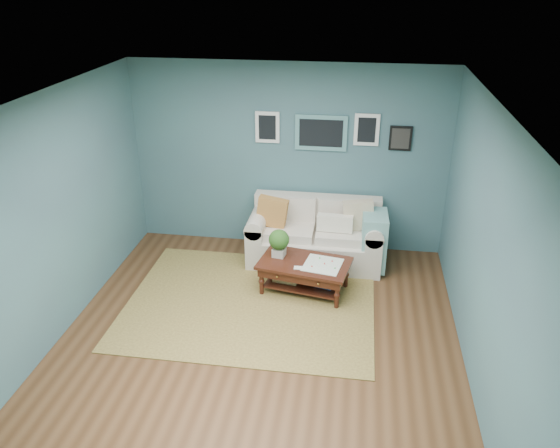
# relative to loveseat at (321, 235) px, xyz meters

# --- Properties ---
(room_shell) EXTENTS (5.00, 5.02, 2.70)m
(room_shell) POSITION_rel_loveseat_xyz_m (-0.53, -1.97, 0.96)
(room_shell) COLOR brown
(room_shell) RESTS_ON ground
(area_rug) EXTENTS (3.07, 2.45, 0.01)m
(area_rug) POSITION_rel_loveseat_xyz_m (-0.78, -1.23, -0.39)
(area_rug) COLOR brown
(area_rug) RESTS_ON ground
(loveseat) EXTENTS (1.91, 0.87, 0.98)m
(loveseat) POSITION_rel_loveseat_xyz_m (0.00, 0.00, 0.00)
(loveseat) COLOR white
(loveseat) RESTS_ON ground
(coffee_table) EXTENTS (1.24, 0.86, 0.80)m
(coffee_table) POSITION_rel_loveseat_xyz_m (-0.21, -0.83, -0.05)
(coffee_table) COLOR #351309
(coffee_table) RESTS_ON ground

